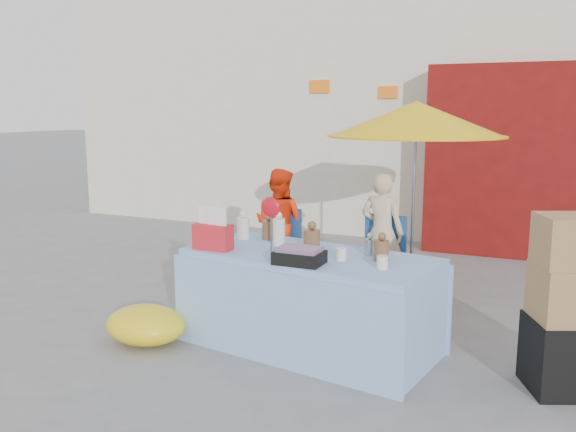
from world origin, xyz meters
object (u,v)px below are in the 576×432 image
at_px(umbrella, 416,120).
at_px(box_stack, 573,311).
at_px(chair_left, 275,260).
at_px(vendor_orange, 279,224).
at_px(vendor_beige, 382,232).
at_px(chair_right, 378,271).
at_px(market_table, 308,299).

xyz_separation_m(umbrella, box_stack, (1.60, -1.97, -1.30)).
height_order(chair_left, vendor_orange, vendor_orange).
bearing_deg(chair_left, vendor_beige, 11.75).
height_order(chair_right, box_stack, box_stack).
xyz_separation_m(vendor_orange, box_stack, (3.15, -1.82, -0.07)).
bearing_deg(vendor_orange, chair_right, 179.48).
bearing_deg(vendor_beige, box_stack, 141.72).
distance_m(market_table, chair_right, 1.72).
distance_m(chair_right, umbrella, 1.69).
bearing_deg(vendor_beige, umbrella, -147.83).
bearing_deg(chair_left, chair_right, 5.61).
height_order(market_table, chair_right, market_table).
bearing_deg(chair_right, chair_left, -174.39).
distance_m(market_table, umbrella, 2.51).
xyz_separation_m(chair_left, vendor_beige, (1.25, 0.13, 0.41)).
bearing_deg(box_stack, vendor_orange, 149.90).
bearing_deg(chair_left, box_stack, -22.64).
distance_m(market_table, vendor_beige, 1.86).
bearing_deg(market_table, umbrella, 87.24).
bearing_deg(umbrella, chair_right, -136.39).
relative_size(market_table, vendor_orange, 1.72).
xyz_separation_m(chair_left, chair_right, (1.25, 0.00, 0.00)).
height_order(chair_left, box_stack, box_stack).
xyz_separation_m(vendor_orange, umbrella, (1.55, 0.15, 1.23)).
distance_m(chair_right, vendor_beige, 0.43).
relative_size(umbrella, box_stack, 1.62).
bearing_deg(box_stack, market_table, -179.55).
distance_m(chair_right, box_stack, 2.56).
xyz_separation_m(market_table, vendor_orange, (-1.12, 1.84, 0.24)).
bearing_deg(vendor_orange, market_table, 127.02).
distance_m(vendor_beige, umbrella, 1.27).
bearing_deg(chair_right, umbrella, 49.21).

